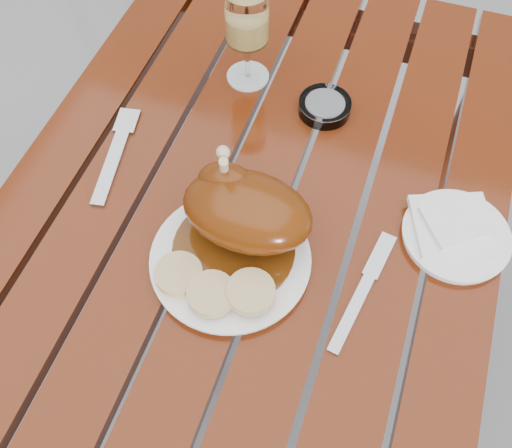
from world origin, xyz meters
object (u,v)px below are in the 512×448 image
Objects in this scene: dinner_plate at (231,260)px; ashtray at (325,107)px; table at (253,294)px; wine_glass at (247,37)px; side_plate at (456,236)px.

ashtray reaches higher than dinner_plate.
wine_glass is (-0.10, 0.26, 0.47)m from table.
wine_glass is (-0.11, 0.38, 0.09)m from dinner_plate.
ashtray is (0.05, 0.34, 0.00)m from dinner_plate.
side_plate is 1.79× the size of ashtray.
dinner_plate reaches higher than side_plate.
table is 6.44× the size of wine_glass.
wine_glass is at bearing 167.19° from ashtray.
ashtray reaches higher than table.
wine_glass is at bearing 151.93° from side_plate.
dinner_plate is at bearing -153.89° from side_plate.
wine_glass reaches higher than dinner_plate.
side_plate is at bearing 26.11° from dinner_plate.
dinner_plate is at bearing -74.25° from wine_glass.
dinner_plate is 1.45× the size of side_plate.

